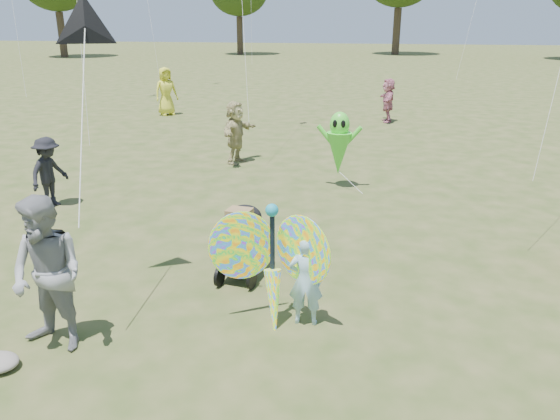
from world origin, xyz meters
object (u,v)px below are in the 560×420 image
object	(u,v)px
crowd_g	(166,91)
crowd_j	(388,100)
adult_man	(48,275)
child_girl	(306,281)
jogging_stroller	(242,238)
alien_kite	(339,146)
crowd_b	(49,172)
crowd_d	(236,132)
butterfly_kite	(273,265)

from	to	relation	value
crowd_g	crowd_j	size ratio (longest dim) A/B	1.17
crowd_g	adult_man	bearing A→B (deg)	-117.23
adult_man	crowd_g	xyz separation A→B (m)	(-4.87, 15.64, 0.00)
child_girl	jogging_stroller	size ratio (longest dim) A/B	1.09
crowd_j	crowd_g	bearing A→B (deg)	-94.61
crowd_g	alien_kite	world-z (taller)	crowd_g
crowd_b	crowd_d	bearing A→B (deg)	-23.57
adult_man	butterfly_kite	size ratio (longest dim) A/B	1.04
jogging_stroller	crowd_d	bearing A→B (deg)	115.01
child_girl	crowd_d	bearing A→B (deg)	-72.98
alien_kite	crowd_d	bearing A→B (deg)	148.46
child_girl	crowd_d	size ratio (longest dim) A/B	0.72
adult_man	crowd_d	distance (m)	8.79
child_girl	crowd_d	world-z (taller)	crowd_d
alien_kite	adult_man	bearing A→B (deg)	-110.96
crowd_b	crowd_j	distance (m)	13.01
adult_man	crowd_d	xyz separation A→B (m)	(-0.17, 8.79, -0.10)
crowd_j	alien_kite	bearing A→B (deg)	-12.40
crowd_d	crowd_j	world-z (taller)	crowd_d
crowd_b	crowd_j	size ratio (longest dim) A/B	0.91
child_girl	crowd_b	world-z (taller)	crowd_b
crowd_j	alien_kite	distance (m)	8.80
crowd_d	crowd_j	size ratio (longest dim) A/B	1.04
adult_man	alien_kite	bearing A→B (deg)	81.68
child_girl	crowd_j	bearing A→B (deg)	-97.81
child_girl	crowd_g	distance (m)	16.47
child_girl	crowd_j	xyz separation A→B (m)	(0.96, 14.69, 0.20)
crowd_b	alien_kite	world-z (taller)	alien_kite
child_girl	crowd_j	distance (m)	14.72
crowd_d	crowd_g	size ratio (longest dim) A/B	0.89
butterfly_kite	jogging_stroller	bearing A→B (deg)	120.17
crowd_d	crowd_j	distance (m)	8.01
child_girl	crowd_d	xyz separation A→B (m)	(-2.98, 7.72, 0.23)
child_girl	crowd_g	size ratio (longest dim) A/B	0.64
crowd_b	crowd_g	distance (m)	11.18
child_girl	alien_kite	distance (m)	5.98
crowd_g	butterfly_kite	bearing A→B (deg)	-108.12
crowd_b	crowd_g	world-z (taller)	crowd_g
jogging_stroller	alien_kite	xyz separation A→B (m)	(1.01, 4.79, 0.36)
crowd_b	jogging_stroller	bearing A→B (deg)	-106.86
child_girl	jogging_stroller	bearing A→B (deg)	-50.25
crowd_b	child_girl	bearing A→B (deg)	-111.34
crowd_g	alien_kite	distance (m)	11.46
butterfly_kite	alien_kite	bearing A→B (deg)	87.18
crowd_d	crowd_j	xyz separation A→B (m)	(3.94, 6.97, -0.03)
crowd_b	jogging_stroller	distance (m)	5.23
adult_man	butterfly_kite	xyz separation A→B (m)	(2.40, 1.01, -0.12)
adult_man	butterfly_kite	bearing A→B (deg)	35.43
crowd_g	butterfly_kite	xyz separation A→B (m)	(7.26, -14.64, -0.13)
crowd_b	butterfly_kite	world-z (taller)	butterfly_kite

